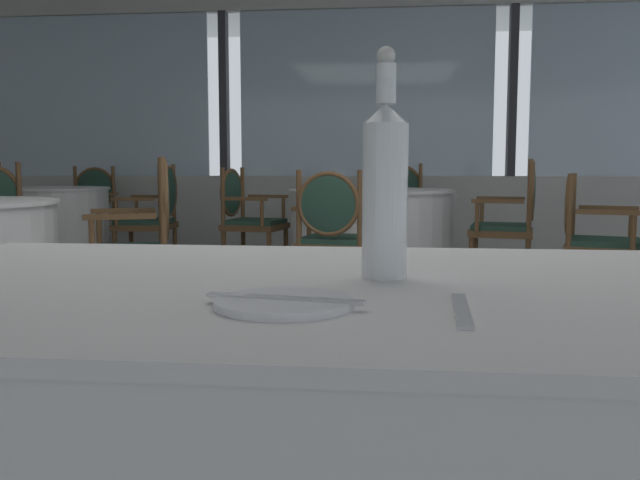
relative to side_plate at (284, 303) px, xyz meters
name	(u,v)px	position (x,y,z in m)	size (l,w,h in m)	color
ground_plane	(318,393)	(-0.17, 1.93, -0.77)	(15.54, 15.54, 0.00)	#4C5156
window_wall_far	(365,150)	(-0.17, 6.41, 0.36)	(9.60, 0.14, 2.82)	beige
side_plate	(284,303)	(0.00, 0.00, 0.00)	(0.18, 0.18, 0.01)	white
butter_knife	(284,299)	(0.00, 0.00, 0.01)	(0.21, 0.02, 0.00)	silver
dinner_fork	(462,310)	(0.22, -0.01, 0.00)	(0.19, 0.02, 0.00)	silver
water_bottle	(385,185)	(0.12, 0.24, 0.14)	(0.07, 0.07, 0.36)	white
background_table_0	(371,237)	(-0.04, 4.62, -0.39)	(1.32, 1.32, 0.76)	white
dining_chair_0_0	(334,229)	(-0.24, 3.55, -0.23)	(0.60, 0.54, 0.92)	brown
dining_chair_0_1	(514,215)	(1.04, 4.41, -0.19)	(0.54, 0.60, 1.00)	brown
dining_chair_0_2	(397,206)	(0.17, 5.69, -0.20)	(0.60, 0.54, 0.98)	brown
dining_chair_0_3	(246,213)	(-1.10, 4.82, -0.22)	(0.54, 0.60, 0.94)	brown
dining_chair_1_2	(143,233)	(-1.25, 2.84, -0.19)	(0.59, 0.63, 0.99)	brown
dining_chair_2_0	(590,232)	(1.39, 3.67, -0.24)	(0.57, 0.62, 0.90)	brown
background_table_3	(46,231)	(-2.88, 4.83, -0.39)	(1.09, 1.09, 0.76)	white
dining_chair_3_2	(155,211)	(-1.91, 4.87, -0.21)	(0.49, 0.55, 0.97)	brown
dining_chair_3_3	(91,206)	(-2.92, 5.80, -0.22)	(0.55, 0.49, 0.95)	brown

